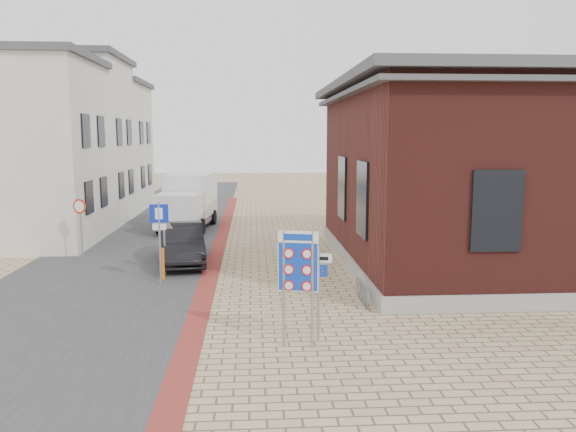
{
  "coord_description": "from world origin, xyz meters",
  "views": [
    {
      "loc": [
        -0.51,
        -13.46,
        4.78
      ],
      "look_at": [
        0.64,
        4.58,
        2.2
      ],
      "focal_mm": 35.0,
      "sensor_mm": 36.0,
      "label": 1
    }
  ],
  "objects_px": {
    "border_sign": "(298,264)",
    "parking_sign": "(159,228)",
    "bollard": "(163,264)",
    "essen_sign": "(319,281)",
    "box_truck": "(188,201)",
    "sedan": "(182,243)"
  },
  "relations": [
    {
      "from": "box_truck",
      "to": "parking_sign",
      "type": "xyz_separation_m",
      "value": [
        0.35,
        -11.19,
        0.41
      ]
    },
    {
      "from": "essen_sign",
      "to": "parking_sign",
      "type": "height_order",
      "value": "parking_sign"
    },
    {
      "from": "border_sign",
      "to": "parking_sign",
      "type": "height_order",
      "value": "parking_sign"
    },
    {
      "from": "box_truck",
      "to": "essen_sign",
      "type": "relative_size",
      "value": 2.49
    },
    {
      "from": "bollard",
      "to": "box_truck",
      "type": "bearing_deg",
      "value": 91.86
    },
    {
      "from": "essen_sign",
      "to": "parking_sign",
      "type": "distance_m",
      "value": 7.05
    },
    {
      "from": "sedan",
      "to": "parking_sign",
      "type": "xyz_separation_m",
      "value": [
        -0.3,
        -3.14,
        1.11
      ]
    },
    {
      "from": "parking_sign",
      "to": "box_truck",
      "type": "bearing_deg",
      "value": 91.92
    },
    {
      "from": "sedan",
      "to": "essen_sign",
      "type": "distance_m",
      "value": 9.55
    },
    {
      "from": "border_sign",
      "to": "parking_sign",
      "type": "relative_size",
      "value": 0.99
    },
    {
      "from": "sedan",
      "to": "parking_sign",
      "type": "distance_m",
      "value": 3.34
    },
    {
      "from": "parking_sign",
      "to": "bollard",
      "type": "xyz_separation_m",
      "value": [
        0.0,
        0.5,
        -1.31
      ]
    },
    {
      "from": "sedan",
      "to": "bollard",
      "type": "distance_m",
      "value": 2.66
    },
    {
      "from": "sedan",
      "to": "box_truck",
      "type": "relative_size",
      "value": 0.81
    },
    {
      "from": "bollard",
      "to": "essen_sign",
      "type": "bearing_deg",
      "value": -52.72
    },
    {
      "from": "border_sign",
      "to": "bollard",
      "type": "bearing_deg",
      "value": 136.0
    },
    {
      "from": "essen_sign",
      "to": "border_sign",
      "type": "bearing_deg",
      "value": -141.46
    },
    {
      "from": "parking_sign",
      "to": "bollard",
      "type": "relative_size",
      "value": 2.47
    },
    {
      "from": "box_truck",
      "to": "parking_sign",
      "type": "height_order",
      "value": "box_truck"
    },
    {
      "from": "sedan",
      "to": "bollard",
      "type": "xyz_separation_m",
      "value": [
        -0.3,
        -2.64,
        -0.2
      ]
    },
    {
      "from": "border_sign",
      "to": "bollard",
      "type": "relative_size",
      "value": 2.45
    },
    {
      "from": "box_truck",
      "to": "essen_sign",
      "type": "xyz_separation_m",
      "value": [
        4.85,
        -16.6,
        0.02
      ]
    }
  ]
}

